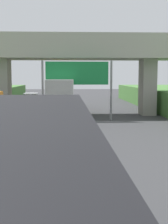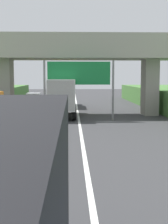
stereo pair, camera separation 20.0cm
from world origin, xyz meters
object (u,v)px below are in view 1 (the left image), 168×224
truck_green (60,91)px  construction_barrel_5 (3,113)px  overhead_highway_sign (77,77)px  car_silver (31,100)px

truck_green → construction_barrel_5: 11.79m
overhead_highway_sign → car_silver: size_ratio=1.43×
car_silver → construction_barrel_5: (-1.39, -9.88, -0.40)m
overhead_highway_sign → construction_barrel_5: overhead_highway_sign is taller
car_silver → construction_barrel_5: car_silver is taller
truck_green → car_silver: bearing=-168.0°
truck_green → car_silver: 3.74m
overhead_highway_sign → construction_barrel_5: (-6.58, 2.30, -3.21)m
construction_barrel_5 → car_silver: bearing=82.0°
overhead_highway_sign → construction_barrel_5: bearing=160.7°
overhead_highway_sign → truck_green: 13.15m
overhead_highway_sign → car_silver: overhead_highway_sign is taller
overhead_highway_sign → truck_green: overhead_highway_sign is taller
truck_green → construction_barrel_5: (-4.89, -10.63, -1.47)m
truck_green → construction_barrel_5: bearing=-114.7°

